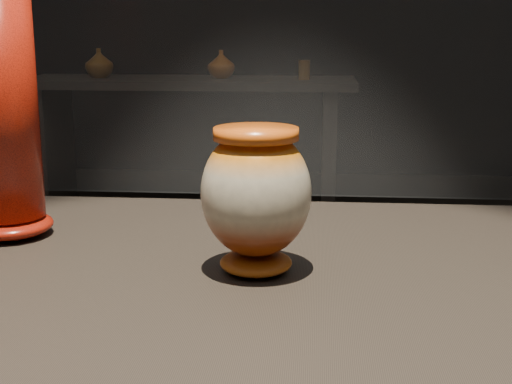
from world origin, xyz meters
TOP-DOWN VIEW (x-y plane):
  - main_vase at (0.14, 0.01)m, footprint 0.18×0.18m
  - tall_vase at (-0.25, 0.15)m, footprint 0.17×0.17m
  - back_shelf at (-0.56, 3.39)m, footprint 2.00×0.60m
  - back_vase_left at (-1.09, 3.37)m, footprint 0.21×0.21m
  - back_vase_mid at (-0.36, 3.39)m, footprint 0.19×0.19m
  - back_vase_right at (0.13, 3.34)m, footprint 0.07×0.07m

SIDE VIEW (x-z plane):
  - back_shelf at x=-0.56m, z-range 0.19..1.09m
  - back_vase_right at x=0.13m, z-range 0.90..1.01m
  - back_vase_mid at x=-0.36m, z-range 0.90..1.07m
  - back_vase_left at x=-1.09m, z-range 0.90..1.07m
  - main_vase at x=0.14m, z-range 0.91..1.10m
  - tall_vase at x=-0.25m, z-range 0.89..1.30m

